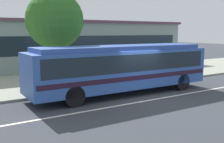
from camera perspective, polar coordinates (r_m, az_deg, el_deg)
ground_plane at (r=14.51m, az=5.88°, el=-5.43°), size 120.00×120.00×0.00m
sidewalk_slab at (r=19.95m, az=-5.82°, el=-1.45°), size 60.00×8.00×0.12m
lane_stripe_center at (r=13.91m, az=7.92°, el=-6.06°), size 56.00×0.16×0.01m
transit_bus at (r=14.98m, az=2.14°, el=1.20°), size 10.58×2.67×2.71m
pedestrian_waiting_near_sign at (r=19.78m, az=9.07°, el=1.39°), size 0.41×0.41×1.64m
bus_stop_sign at (r=19.53m, az=10.86°, el=3.06°), size 0.16×0.43×2.45m
street_tree_near_stop at (r=16.98m, az=-12.05°, el=10.53°), size 3.51×3.51×5.80m
station_building at (r=27.36m, az=-6.26°, el=5.86°), size 20.99×6.43×4.51m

